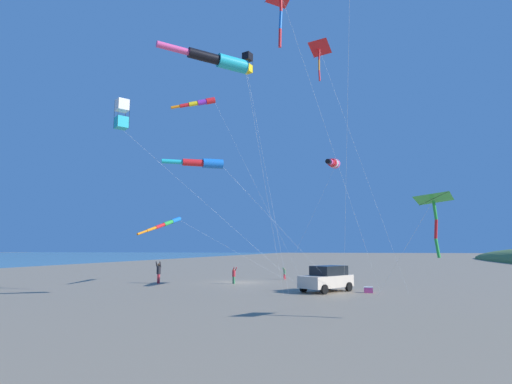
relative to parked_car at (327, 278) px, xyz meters
The scene contains 15 objects.
ground_plane 10.77m from the parked_car, 141.82° to the left, with size 600.00×600.00×0.00m, color gray.
parked_car is the anchor object (origin of this frame).
cooler_box 2.98m from the parked_car, ahead, with size 0.62×0.42×0.42m.
person_adult_flyer 15.73m from the parked_car, 165.87° to the left, with size 0.51×0.63×1.97m.
person_child_green_jacket 9.87m from the parked_car, 149.60° to the left, with size 0.53×0.52×1.49m.
person_child_grey_jacket 12.36m from the parked_car, 113.59° to the left, with size 0.43×0.41×1.20m.
kite_windsock_black_fish_shape 17.41m from the parked_car, 110.37° to the right, with size 4.18×11.48×12.90m.
kite_windsock_white_trailing 16.32m from the parked_car, 163.20° to the left, with size 11.33×9.66×6.21m.
kite_box_green_low_center 16.05m from the parked_car, 122.51° to the right, with size 2.28×4.19×15.53m.
kite_box_long_streamer_left 18.59m from the parked_car, 153.75° to the right, with size 11.91×8.08×13.25m.
kite_windsock_red_high_left 9.64m from the parked_car, 79.93° to the left, with size 6.26×11.51×10.77m.
kite_delta_magenta_far_left 13.48m from the parked_car, 65.22° to the right, with size 3.14×10.02×5.64m.
kite_windsock_checkered_midright 19.73m from the parked_car, 162.89° to the left, with size 10.37×11.15×17.26m.
kite_windsock_teal_far_right 12.36m from the parked_car, 140.31° to the right, with size 10.66×7.52×8.94m.
kite_delta_striped_overhead 16.23m from the parked_car, 89.31° to the right, with size 6.47×4.88×17.23m.
Camera 1 is at (10.21, -37.30, 3.08)m, focal length 28.60 mm.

